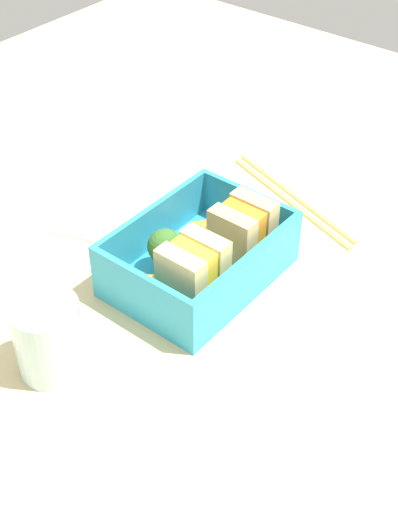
% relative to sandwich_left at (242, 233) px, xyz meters
% --- Properties ---
extents(ground_plane, '(1.20, 1.20, 0.02)m').
position_rel_sandwich_left_xyz_m(ground_plane, '(0.04, -0.02, -0.05)').
color(ground_plane, '#D3C08A').
extents(bento_tray, '(0.17, 0.12, 0.01)m').
position_rel_sandwich_left_xyz_m(bento_tray, '(0.04, -0.02, -0.04)').
color(bento_tray, '#2D9BC2').
rests_on(bento_tray, ground_plane).
extents(bento_rim, '(0.17, 0.12, 0.05)m').
position_rel_sandwich_left_xyz_m(bento_rim, '(0.04, -0.02, -0.01)').
color(bento_rim, '#2D9BC2').
rests_on(bento_rim, bento_tray).
extents(sandwich_left, '(0.05, 0.05, 0.06)m').
position_rel_sandwich_left_xyz_m(sandwich_left, '(0.00, 0.00, 0.00)').
color(sandwich_left, tan).
rests_on(sandwich_left, bento_tray).
extents(sandwich_center_left, '(0.05, 0.05, 0.06)m').
position_rel_sandwich_left_xyz_m(sandwich_center_left, '(0.08, 0.00, 0.00)').
color(sandwich_center_left, '#D4C17E').
rests_on(sandwich_center_left, bento_tray).
extents(carrot_stick_far_left, '(0.05, 0.04, 0.02)m').
position_rel_sandwich_left_xyz_m(carrot_stick_far_left, '(-0.02, -0.05, -0.02)').
color(carrot_stick_far_left, orange).
rests_on(carrot_stick_far_left, bento_tray).
extents(strawberry_far_left, '(0.03, 0.03, 0.03)m').
position_rel_sandwich_left_xyz_m(strawberry_far_left, '(0.02, -0.04, -0.02)').
color(strawberry_far_left, red).
rests_on(strawberry_far_left, bento_tray).
extents(broccoli_floret, '(0.03, 0.03, 0.05)m').
position_rel_sandwich_left_xyz_m(broccoli_floret, '(0.06, -0.05, -0.00)').
color(broccoli_floret, '#86C76F').
rests_on(broccoli_floret, bento_tray).
extents(carrot_stick_left, '(0.04, 0.05, 0.01)m').
position_rel_sandwich_left_xyz_m(carrot_stick_left, '(0.10, -0.05, -0.02)').
color(carrot_stick_left, orange).
rests_on(carrot_stick_left, bento_tray).
extents(chopstick_pair, '(0.08, 0.20, 0.01)m').
position_rel_sandwich_left_xyz_m(chopstick_pair, '(-0.13, -0.02, -0.04)').
color(chopstick_pair, tan).
rests_on(chopstick_pair, ground_plane).
extents(drinking_glass, '(0.06, 0.06, 0.07)m').
position_rel_sandwich_left_xyz_m(drinking_glass, '(0.21, -0.05, -0.01)').
color(drinking_glass, silver).
rests_on(drinking_glass, ground_plane).
extents(folded_napkin, '(0.16, 0.14, 0.00)m').
position_rel_sandwich_left_xyz_m(folded_napkin, '(0.00, -0.17, -0.04)').
color(folded_napkin, silver).
rests_on(folded_napkin, ground_plane).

